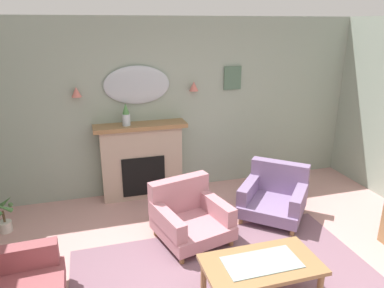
% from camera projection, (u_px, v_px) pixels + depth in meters
% --- Properties ---
extents(wall_back, '(7.02, 0.10, 2.67)m').
position_uv_depth(wall_back, '(172.00, 107.00, 5.59)').
color(wall_back, '#93A393').
rests_on(wall_back, ground).
extents(fireplace, '(1.36, 0.36, 1.16)m').
position_uv_depth(fireplace, '(142.00, 161.00, 5.48)').
color(fireplace, tan).
rests_on(fireplace, ground).
extents(mantel_vase_centre, '(0.12, 0.12, 0.33)m').
position_uv_depth(mantel_vase_centre, '(126.00, 115.00, 5.17)').
color(mantel_vase_centre, silver).
rests_on(mantel_vase_centre, fireplace).
extents(wall_mirror, '(0.96, 0.06, 0.56)m').
position_uv_depth(wall_mirror, '(137.00, 85.00, 5.25)').
color(wall_mirror, '#B2BCC6').
extents(wall_sconce_left, '(0.14, 0.14, 0.14)m').
position_uv_depth(wall_sconce_left, '(76.00, 92.00, 4.99)').
color(wall_sconce_left, '#D17066').
extents(wall_sconce_right, '(0.14, 0.14, 0.14)m').
position_uv_depth(wall_sconce_right, '(194.00, 86.00, 5.45)').
color(wall_sconce_right, '#D17066').
extents(framed_picture, '(0.28, 0.03, 0.36)m').
position_uv_depth(framed_picture, '(233.00, 78.00, 5.65)').
color(framed_picture, '#4C6B56').
extents(coffee_table, '(1.10, 0.60, 0.45)m').
position_uv_depth(coffee_table, '(261.00, 268.00, 3.39)').
color(coffee_table, olive).
rests_on(coffee_table, ground).
extents(armchair_in_corner, '(1.14, 1.14, 0.71)m').
position_uv_depth(armchair_in_corner, '(275.00, 195.00, 5.00)').
color(armchair_in_corner, gray).
rests_on(armchair_in_corner, ground).
extents(armchair_near_fireplace, '(0.98, 0.99, 0.71)m').
position_uv_depth(armchair_near_fireplace, '(189.00, 215.00, 4.48)').
color(armchair_near_fireplace, '#B77A84').
rests_on(armchair_near_fireplace, ground).
extents(potted_plant_small_fern, '(0.30, 0.31, 0.49)m').
position_uv_depth(potted_plant_small_fern, '(4.00, 215.00, 4.61)').
color(potted_plant_small_fern, silver).
rests_on(potted_plant_small_fern, ground).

